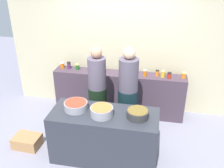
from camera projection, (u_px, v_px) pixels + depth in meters
name	position (u px, v px, depth m)	size (l,w,h in m)	color
ground	(108.00, 144.00, 4.62)	(12.00, 12.00, 0.00)	gray
storefront_wall	(122.00, 41.00, 5.22)	(4.80, 0.12, 3.00)	#BBB28E
display_shelf	(119.00, 93.00, 5.38)	(2.70, 0.36, 0.93)	#40313E
prep_table	(104.00, 136.00, 4.16)	(1.70, 0.70, 0.85)	#2A2C34
preserve_jar_0	(62.00, 65.00, 5.38)	(0.08, 0.08, 0.12)	orange
preserve_jar_1	(69.00, 65.00, 5.36)	(0.08, 0.08, 0.14)	#502755
preserve_jar_2	(77.00, 67.00, 5.32)	(0.08, 0.08, 0.12)	#1F5D20
preserve_jar_3	(103.00, 69.00, 5.18)	(0.08, 0.08, 0.13)	#9B400A
preserve_jar_4	(127.00, 72.00, 5.07)	(0.07, 0.07, 0.13)	orange
preserve_jar_5	(145.00, 73.00, 5.02)	(0.07, 0.07, 0.13)	#D8630E
preserve_jar_6	(157.00, 73.00, 5.03)	(0.07, 0.07, 0.12)	orange
preserve_jar_7	(163.00, 74.00, 4.98)	(0.08, 0.08, 0.13)	gold
preserve_jar_8	(169.00, 75.00, 4.93)	(0.08, 0.08, 0.12)	#AD2818
preserve_jar_9	(184.00, 75.00, 4.94)	(0.09, 0.09, 0.12)	orange
cooking_pot_left	(76.00, 106.00, 4.06)	(0.37, 0.37, 0.13)	gray
cooking_pot_center	(102.00, 111.00, 3.90)	(0.35, 0.35, 0.15)	gray
cooking_pot_right	(138.00, 114.00, 3.85)	(0.34, 0.34, 0.13)	#2D2D2D
cook_with_tongs	(98.00, 95.00, 4.67)	(0.33, 0.33, 1.70)	black
cook_in_cap	(128.00, 97.00, 4.56)	(0.35, 0.35, 1.73)	black
bread_crate	(27.00, 141.00, 4.53)	(0.46, 0.34, 0.21)	#9D7247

